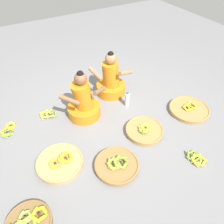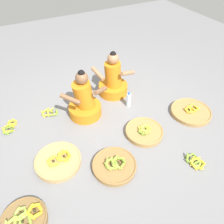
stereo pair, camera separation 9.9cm
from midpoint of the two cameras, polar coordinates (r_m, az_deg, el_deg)
The scene contains 12 objects.
ground_plane at distance 3.49m, azimuth -2.46°, elevation -2.38°, with size 10.00×10.00×0.00m, color slate.
vendor_woman_front at distance 3.45m, azimuth -8.25°, elevation 2.47°, with size 0.75×0.52×0.83m.
vendor_woman_behind at distance 3.91m, azimuth -1.05°, elevation 8.12°, with size 0.67×0.53×0.82m.
banana_basket_back_right at distance 3.83m, azimuth 18.65°, elevation 0.63°, with size 0.65×0.65×0.13m.
banana_basket_near_bicycle at distance 3.31m, azimuth 7.53°, elevation -4.76°, with size 0.56×0.56×0.15m.
banana_basket_near_vendor at distance 2.71m, azimuth -21.93°, elevation -25.37°, with size 0.49×0.49×0.17m.
banana_basket_mid_right at distance 2.90m, azimuth 0.20°, elevation -13.65°, with size 0.57×0.57×0.15m.
banana_basket_back_center at distance 3.00m, azimuth -14.34°, elevation -12.65°, with size 0.61×0.61×0.16m.
loose_bananas_mid_left at distance 3.72m, azimuth -16.86°, elevation -0.55°, with size 0.27×0.20×0.09m.
loose_bananas_front_center at distance 3.17m, azimuth 20.15°, elevation -11.34°, with size 0.22×0.31×0.09m.
loose_bananas_front_left at distance 3.69m, azimuth -26.00°, elevation -4.21°, with size 0.26×0.32×0.08m.
water_bottle at distance 3.70m, azimuth 3.20°, elevation 3.28°, with size 0.08×0.08×0.27m.
Camera 1 is at (-1.16, -2.21, 2.44)m, focal length 35.23 mm.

